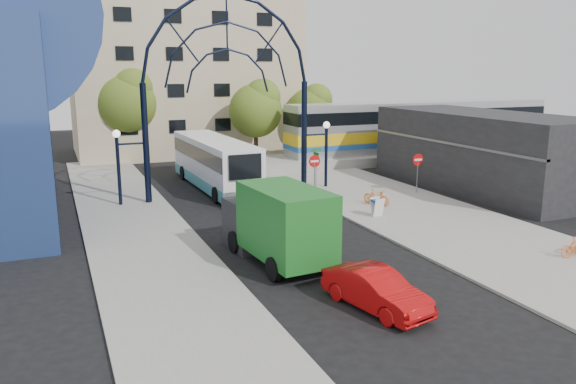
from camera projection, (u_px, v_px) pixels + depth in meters
name	position (u px, v px, depth m)	size (l,w,h in m)	color
ground	(336.00, 268.00, 22.27)	(120.00, 120.00, 0.00)	black
sidewalk_east	(437.00, 222.00, 28.90)	(8.00, 56.00, 0.12)	gray
plaza_west	(145.00, 244.00, 25.17)	(5.00, 50.00, 0.12)	gray
gateway_arch	(228.00, 55.00, 33.03)	(13.64, 0.44, 12.10)	black
stop_sign	(315.00, 165.00, 34.46)	(0.80, 0.07, 2.50)	slate
do_not_enter_sign	(418.00, 164.00, 35.03)	(0.76, 0.07, 2.48)	slate
street_name_sign	(316.00, 161.00, 35.13)	(0.70, 0.70, 2.80)	slate
sandwich_board	(377.00, 205.00, 29.62)	(0.55, 0.61, 0.99)	white
commercial_block_east	(482.00, 151.00, 36.82)	(6.00, 16.00, 5.00)	black
apartment_block	(183.00, 77.00, 52.99)	(20.00, 12.10, 14.00)	tan
train_platform	(420.00, 154.00, 49.59)	(32.00, 5.00, 0.80)	gray
train_car	(422.00, 126.00, 49.05)	(25.10, 3.05, 4.20)	#B7B7BC
tree_north_a	(257.00, 108.00, 46.94)	(4.48, 4.48, 7.00)	#382314
tree_north_b	(128.00, 100.00, 46.59)	(5.12, 5.12, 8.00)	#382314
tree_north_c	(312.00, 108.00, 51.09)	(4.16, 4.16, 6.50)	#382314
city_bus	(215.00, 162.00, 37.17)	(3.03, 11.96, 3.26)	white
green_truck	(276.00, 223.00, 22.84)	(2.89, 6.56, 3.23)	black
black_suv	(264.00, 207.00, 29.70)	(2.07, 4.50, 1.25)	black
red_sedan	(376.00, 290.00, 18.38)	(1.41, 4.05, 1.34)	#B40B0B
bike_near_a	(376.00, 197.00, 32.39)	(0.57, 1.63, 0.86)	orange
bike_near_b	(377.00, 197.00, 31.98)	(0.45, 1.61, 0.97)	orange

